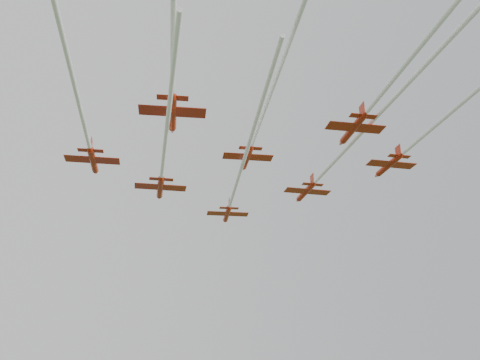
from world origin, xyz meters
name	(u,v)px	position (x,y,z in m)	size (l,w,h in m)	color
jet_lead	(237,183)	(-5.01, 0.06, 54.03)	(24.82, 65.95, 2.69)	#B5230C
jet_row2_left	(163,159)	(-20.86, -4.77, 53.84)	(18.68, 56.20, 2.89)	#B5230C
jet_row2_right	(337,159)	(7.33, -14.54, 55.34)	(18.09, 62.96, 2.75)	#B5230C
jet_row3_left	(84,124)	(-35.22, -12.20, 53.64)	(18.78, 53.51, 2.68)	#B5230C
jet_row3_mid	(258,127)	(-10.57, -19.46, 55.18)	(17.70, 47.84, 2.56)	#B5230C
jet_row3_right	(422,137)	(14.52, -27.55, 55.27)	(14.94, 49.04, 2.59)	#B5230C
jet_row4_left	(173,55)	(-28.34, -31.49, 55.37)	(22.13, 57.82, 2.90)	#B5230C
jet_row4_right	(385,90)	(-0.43, -36.58, 54.97)	(16.33, 49.10, 2.67)	#B5230C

